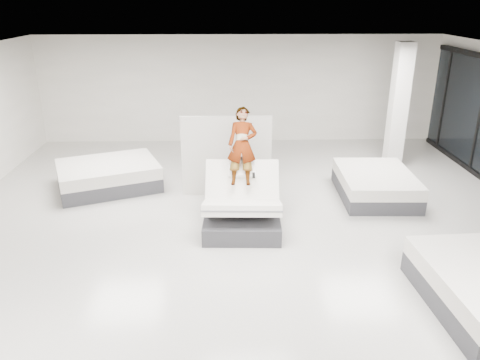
{
  "coord_description": "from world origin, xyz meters",
  "views": [
    {
      "loc": [
        -0.4,
        -7.16,
        4.2
      ],
      "look_at": [
        -0.15,
        1.01,
        1.0
      ],
      "focal_mm": 35.0,
      "sensor_mm": 36.0,
      "label": 1
    }
  ],
  "objects_px": {
    "remote": "(254,175)",
    "column": "(398,107)",
    "hero_bed": "(242,207)",
    "flat_bed_right_far": "(375,185)",
    "person": "(242,161)",
    "divider_panel": "(226,156)",
    "flat_bed_left_far": "(108,176)"
  },
  "relations": [
    {
      "from": "hero_bed",
      "to": "remote",
      "type": "xyz_separation_m",
      "value": [
        0.22,
        -0.02,
        0.67
      ]
    },
    {
      "from": "hero_bed",
      "to": "person",
      "type": "height_order",
      "value": "person"
    },
    {
      "from": "hero_bed",
      "to": "remote",
      "type": "relative_size",
      "value": 14.07
    },
    {
      "from": "remote",
      "to": "column",
      "type": "height_order",
      "value": "column"
    },
    {
      "from": "remote",
      "to": "divider_panel",
      "type": "bearing_deg",
      "value": 109.94
    },
    {
      "from": "person",
      "to": "remote",
      "type": "xyz_separation_m",
      "value": [
        0.21,
        -0.36,
        -0.17
      ]
    },
    {
      "from": "hero_bed",
      "to": "column",
      "type": "relative_size",
      "value": 0.62
    },
    {
      "from": "hero_bed",
      "to": "remote",
      "type": "distance_m",
      "value": 0.7
    },
    {
      "from": "flat_bed_left_far",
      "to": "person",
      "type": "bearing_deg",
      "value": -28.95
    },
    {
      "from": "divider_panel",
      "to": "column",
      "type": "bearing_deg",
      "value": 22.22
    },
    {
      "from": "column",
      "to": "person",
      "type": "bearing_deg",
      "value": -143.42
    },
    {
      "from": "flat_bed_right_far",
      "to": "column",
      "type": "xyz_separation_m",
      "value": [
        1.07,
        2.04,
        1.31
      ]
    },
    {
      "from": "person",
      "to": "flat_bed_right_far",
      "type": "distance_m",
      "value": 3.32
    },
    {
      "from": "person",
      "to": "hero_bed",
      "type": "bearing_deg",
      "value": -90.0
    },
    {
      "from": "remote",
      "to": "divider_panel",
      "type": "xyz_separation_m",
      "value": [
        -0.51,
        1.62,
        -0.15
      ]
    },
    {
      "from": "hero_bed",
      "to": "remote",
      "type": "bearing_deg",
      "value": -5.47
    },
    {
      "from": "person",
      "to": "divider_panel",
      "type": "relative_size",
      "value": 0.77
    },
    {
      "from": "divider_panel",
      "to": "flat_bed_left_far",
      "type": "distance_m",
      "value": 2.88
    },
    {
      "from": "flat_bed_right_far",
      "to": "flat_bed_left_far",
      "type": "bearing_deg",
      "value": 173.44
    },
    {
      "from": "column",
      "to": "divider_panel",
      "type": "bearing_deg",
      "value": -157.97
    },
    {
      "from": "hero_bed",
      "to": "flat_bed_right_far",
      "type": "xyz_separation_m",
      "value": [
        3.04,
        1.34,
        -0.1
      ]
    },
    {
      "from": "hero_bed",
      "to": "flat_bed_left_far",
      "type": "relative_size",
      "value": 0.74
    },
    {
      "from": "remote",
      "to": "flat_bed_left_far",
      "type": "xyz_separation_m",
      "value": [
        -3.29,
        2.06,
        -0.75
      ]
    },
    {
      "from": "remote",
      "to": "divider_panel",
      "type": "height_order",
      "value": "divider_panel"
    },
    {
      "from": "remote",
      "to": "flat_bed_left_far",
      "type": "height_order",
      "value": "remote"
    },
    {
      "from": "person",
      "to": "remote",
      "type": "bearing_deg",
      "value": -57.85
    },
    {
      "from": "remote",
      "to": "hero_bed",
      "type": "bearing_deg",
      "value": 176.82
    },
    {
      "from": "remote",
      "to": "flat_bed_left_far",
      "type": "bearing_deg",
      "value": 150.18
    },
    {
      "from": "divider_panel",
      "to": "flat_bed_left_far",
      "type": "relative_size",
      "value": 0.75
    },
    {
      "from": "person",
      "to": "remote",
      "type": "height_order",
      "value": "person"
    },
    {
      "from": "hero_bed",
      "to": "divider_panel",
      "type": "relative_size",
      "value": 0.99
    },
    {
      "from": "flat_bed_right_far",
      "to": "column",
      "type": "relative_size",
      "value": 0.67
    }
  ]
}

